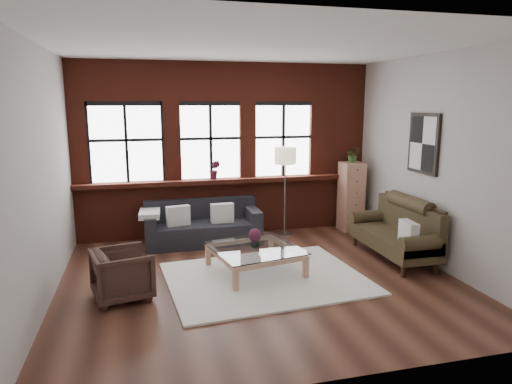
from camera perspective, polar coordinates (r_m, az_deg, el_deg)
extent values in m
plane|color=#402117|center=(6.62, 0.44, -10.84)|extent=(5.50, 5.50, 0.00)
plane|color=white|center=(6.18, 0.49, 17.83)|extent=(5.50, 5.50, 0.00)
plane|color=#B6AFA9|center=(8.63, -3.76, 5.28)|extent=(5.50, 0.00, 5.50)
plane|color=#B6AFA9|center=(3.88, 9.86, -2.15)|extent=(5.50, 0.00, 5.50)
plane|color=#B6AFA9|center=(6.12, -25.30, 1.81)|extent=(0.00, 5.00, 5.00)
plane|color=#B6AFA9|center=(7.39, 21.61, 3.53)|extent=(0.00, 5.00, 5.00)
cube|color=maroon|center=(8.56, -3.53, 1.45)|extent=(5.50, 0.30, 0.08)
cube|color=white|center=(6.62, 1.20, -10.72)|extent=(2.88, 2.35, 0.03)
cube|color=silver|center=(8.00, -9.70, -2.93)|extent=(0.42, 0.22, 0.34)
cube|color=silver|center=(8.09, -4.24, -2.64)|extent=(0.40, 0.15, 0.34)
cube|color=silver|center=(7.12, 18.52, -4.85)|extent=(0.17, 0.39, 0.34)
imported|color=#36221B|center=(6.15, -16.34, -9.83)|extent=(0.86, 0.84, 0.65)
imported|color=#B2B2B2|center=(6.71, -0.12, -6.33)|extent=(0.17, 0.17, 0.15)
sphere|color=#4A192C|center=(6.68, -0.13, -5.41)|extent=(0.19, 0.19, 0.19)
cube|color=tan|center=(9.09, 11.81, -0.56)|extent=(0.41, 0.41, 1.34)
imported|color=#2D5923|center=(8.97, 12.01, 4.57)|extent=(0.29, 0.26, 0.30)
imported|color=#4A192C|center=(8.45, -5.19, 2.79)|extent=(0.23, 0.20, 0.35)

